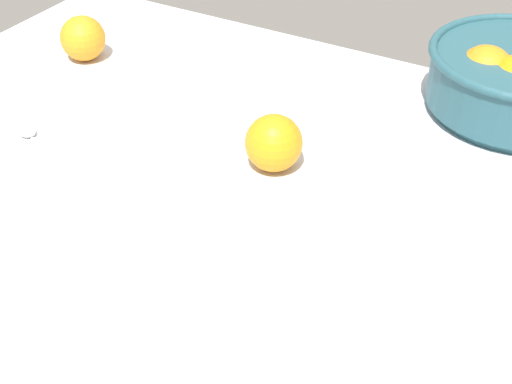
{
  "coord_description": "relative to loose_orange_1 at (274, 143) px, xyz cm",
  "views": [
    {
      "loc": [
        32.14,
        -47.72,
        50.93
      ],
      "look_at": [
        2.8,
        3.99,
        6.38
      ],
      "focal_mm": 51.32,
      "sensor_mm": 36.0,
      "label": 1
    }
  ],
  "objects": [
    {
      "name": "loose_orange_2",
      "position": [
        -38.94,
        11.36,
        -0.08
      ],
      "size": [
        6.83,
        6.83,
        6.83
      ],
      "primitive_type": "sphere",
      "color": "orange",
      "rests_on": "ground_plane"
    },
    {
      "name": "spoon",
      "position": [
        -28.07,
        -10.55,
        -3.06
      ],
      "size": [
        15.08,
        7.02,
        1.0
      ],
      "color": "silver",
      "rests_on": "ground_plane"
    },
    {
      "name": "ground_plane",
      "position": [
        2.07,
        -16.86,
        -4.99
      ],
      "size": [
        118.63,
        102.74,
        3.0
      ],
      "primitive_type": "cube",
      "color": "silver"
    },
    {
      "name": "loose_orange_1",
      "position": [
        0.0,
        0.0,
        0.0
      ],
      "size": [
        6.99,
        6.99,
        6.99
      ],
      "primitive_type": "sphere",
      "color": "orange",
      "rests_on": "ground_plane"
    }
  ]
}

